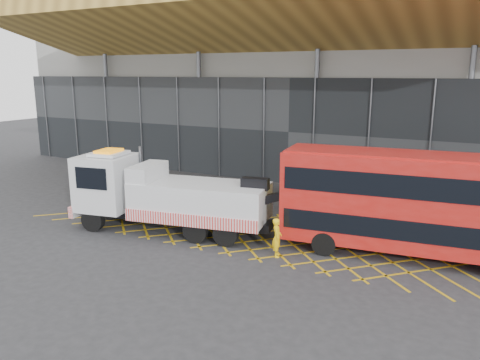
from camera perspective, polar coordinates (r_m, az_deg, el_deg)
The scene contains 6 objects.
ground_plane at distance 27.52m, azimuth -7.02°, elevation -4.85°, with size 120.00×120.00×0.00m, color #27272A.
road_markings at distance 25.22m, azimuth 2.06°, elevation -6.42°, with size 26.36×7.16×0.01m.
construction_building at distance 41.98m, azimuth 9.70°, elevation 13.63°, with size 55.00×23.97×18.00m.
recovery_truck at distance 25.29m, azimuth -9.33°, elevation -1.77°, with size 12.57×4.78×4.36m.
bus_towed at distance 22.60m, azimuth 20.47°, elevation -2.41°, with size 12.18×4.06×4.86m.
worker at distance 21.87m, azimuth 4.53°, elevation -7.00°, with size 0.67×0.44×1.84m, color yellow.
Camera 1 is at (15.02, -21.48, 8.39)m, focal length 35.00 mm.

